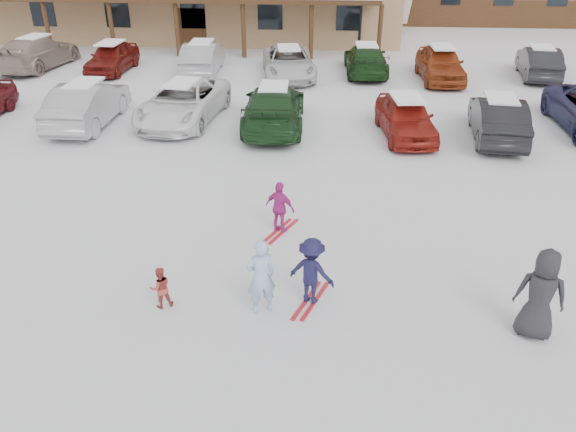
# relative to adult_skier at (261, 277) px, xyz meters

# --- Properties ---
(ground) EXTENTS (160.00, 160.00, 0.00)m
(ground) POSITION_rel_adult_skier_xyz_m (0.06, 1.11, -0.81)
(ground) COLOR white
(ground) RESTS_ON ground
(adult_skier) EXTENTS (0.69, 0.59, 1.61)m
(adult_skier) POSITION_rel_adult_skier_xyz_m (0.00, 0.00, 0.00)
(adult_skier) COLOR #A2C1E4
(adult_skier) RESTS_ON ground
(toddler_red) EXTENTS (0.54, 0.49, 0.89)m
(toddler_red) POSITION_rel_adult_skier_xyz_m (-1.99, 0.01, -0.36)
(toddler_red) COLOR #AE3D36
(toddler_red) RESTS_ON ground
(child_navy) EXTENTS (1.06, 0.82, 1.44)m
(child_navy) POSITION_rel_adult_skier_xyz_m (0.95, 0.39, -0.09)
(child_navy) COLOR #161538
(child_navy) RESTS_ON ground
(skis_child_navy) EXTENTS (0.67, 1.38, 0.03)m
(skis_child_navy) POSITION_rel_adult_skier_xyz_m (0.95, 0.39, -0.79)
(skis_child_navy) COLOR red
(skis_child_navy) RESTS_ON ground
(child_magenta) EXTENTS (0.84, 0.62, 1.33)m
(child_magenta) POSITION_rel_adult_skier_xyz_m (0.09, 3.14, -0.14)
(child_magenta) COLOR #BE2A8C
(child_magenta) RESTS_ON ground
(skis_child_magenta) EXTENTS (0.77, 1.35, 0.03)m
(skis_child_magenta) POSITION_rel_adult_skier_xyz_m (0.09, 3.14, -0.79)
(skis_child_magenta) COLOR red
(skis_child_magenta) RESTS_ON ground
(bystander_dark) EXTENTS (1.01, 0.81, 1.80)m
(bystander_dark) POSITION_rel_adult_skier_xyz_m (5.08, -0.30, 0.09)
(bystander_dark) COLOR #252427
(bystander_dark) RESTS_ON ground
(parked_car_1) EXTENTS (1.70, 4.77, 1.57)m
(parked_car_1) POSITION_rel_adult_skier_xyz_m (-7.63, 10.54, -0.02)
(parked_car_1) COLOR #9E9DA1
(parked_car_1) RESTS_ON ground
(parked_car_2) EXTENTS (2.97, 5.47, 1.46)m
(parked_car_2) POSITION_rel_adult_skier_xyz_m (-4.24, 11.22, -0.08)
(parked_car_2) COLOR white
(parked_car_2) RESTS_ON ground
(parked_car_3) EXTENTS (2.32, 5.30, 1.52)m
(parked_car_3) POSITION_rel_adult_skier_xyz_m (-0.81, 10.76, -0.05)
(parked_car_3) COLOR #1B3E1C
(parked_car_3) RESTS_ON ground
(parked_car_4) EXTENTS (2.11, 4.25, 1.39)m
(parked_car_4) POSITION_rel_adult_skier_xyz_m (3.82, 10.19, -0.11)
(parked_car_4) COLOR maroon
(parked_car_4) RESTS_ON ground
(parked_car_5) EXTENTS (2.00, 4.53, 1.44)m
(parked_car_5) POSITION_rel_adult_skier_xyz_m (6.93, 10.17, -0.08)
(parked_car_5) COLOR black
(parked_car_5) RESTS_ON ground
(parked_car_7) EXTENTS (2.78, 5.58, 1.56)m
(parked_car_7) POSITION_rel_adult_skier_xyz_m (-13.53, 18.72, -0.03)
(parked_car_7) COLOR gray
(parked_car_7) RESTS_ON ground
(parked_car_8) EXTENTS (1.76, 4.17, 1.41)m
(parked_car_8) POSITION_rel_adult_skier_xyz_m (-9.54, 18.34, -0.10)
(parked_car_8) COLOR maroon
(parked_car_8) RESTS_ON ground
(parked_car_9) EXTENTS (1.78, 4.59, 1.49)m
(parked_car_9) POSITION_rel_adult_skier_xyz_m (-5.07, 18.43, -0.06)
(parked_car_9) COLOR #9D9DA1
(parked_car_9) RESTS_ON ground
(parked_car_10) EXTENTS (3.03, 5.31, 1.40)m
(parked_car_10) POSITION_rel_adult_skier_xyz_m (-0.83, 17.91, -0.11)
(parked_car_10) COLOR silver
(parked_car_10) RESTS_ON ground
(parked_car_11) EXTENTS (2.10, 4.84, 1.39)m
(parked_car_11) POSITION_rel_adult_skier_xyz_m (2.84, 18.83, -0.11)
(parked_car_11) COLOR #183A16
(parked_car_11) RESTS_ON ground
(parked_car_12) EXTENTS (1.97, 4.62, 1.55)m
(parked_car_12) POSITION_rel_adult_skier_xyz_m (6.22, 17.89, -0.03)
(parked_car_12) COLOR #943A17
(parked_car_12) RESTS_ON ground
(parked_car_13) EXTENTS (2.11, 4.50, 1.43)m
(parked_car_13) POSITION_rel_adult_skier_xyz_m (10.95, 18.75, -0.09)
(parked_car_13) COLOR black
(parked_car_13) RESTS_ON ground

